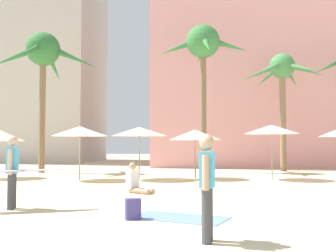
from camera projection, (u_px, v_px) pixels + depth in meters
hotel_pink at (296, 64)px, 31.30m from camera, size 21.62×11.74×15.62m
palm_tree_left at (282, 75)px, 23.24m from camera, size 4.81×4.21×6.79m
palm_tree_center at (203, 48)px, 22.43m from camera, size 4.98×4.84×8.22m
palm_tree_right at (43, 56)px, 22.04m from camera, size 6.13×5.95×7.68m
cafe_umbrella_0 at (195, 135)px, 17.82m from camera, size 2.38×2.38×2.18m
cafe_umbrella_2 at (139, 132)px, 17.44m from camera, size 2.47×2.47×2.28m
cafe_umbrella_3 at (272, 129)px, 17.41m from camera, size 2.36×2.36×2.37m
cafe_umbrella_6 at (80, 131)px, 17.13m from camera, size 2.38×2.38×2.29m
beach_towel at (179, 218)px, 8.23m from camera, size 2.21×1.70×0.01m
backpack at (133, 209)px, 8.07m from camera, size 0.34×0.32×0.42m
person_far_left at (136, 182)px, 12.57m from camera, size 0.95×0.83×0.95m
person_mid_right at (10, 170)px, 9.28m from camera, size 3.04×1.38×1.71m
person_far_right at (207, 183)px, 6.21m from camera, size 0.27×0.61×1.66m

